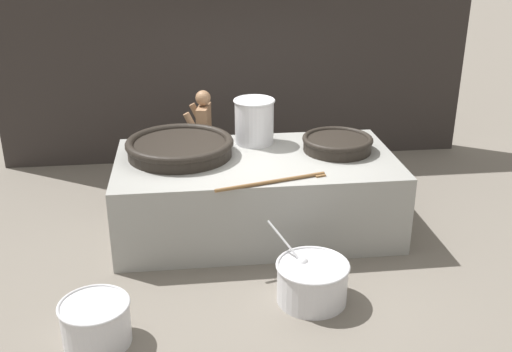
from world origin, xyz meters
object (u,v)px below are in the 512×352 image
(giant_wok_far, at_px, (337,143))
(prep_bowl_vegetables, at_px, (312,280))
(stock_pot, at_px, (254,120))
(giant_wok_near, at_px, (180,147))
(prep_bowl_meat, at_px, (96,321))
(cook, at_px, (204,139))

(giant_wok_far, bearing_deg, prep_bowl_vegetables, -110.51)
(stock_pot, bearing_deg, giant_wok_near, -159.66)
(prep_bowl_meat, bearing_deg, prep_bowl_vegetables, 11.43)
(giant_wok_near, relative_size, cook, 0.88)
(cook, distance_m, prep_bowl_vegetables, 3.06)
(giant_wok_far, relative_size, stock_pot, 1.52)
(stock_pot, xyz_separation_m, prep_bowl_vegetables, (0.33, -2.19, -1.02))
(cook, bearing_deg, stock_pot, 145.30)
(prep_bowl_meat, bearing_deg, stock_pot, 55.96)
(giant_wok_far, relative_size, cook, 0.59)
(giant_wok_near, height_order, giant_wok_far, giant_wok_near)
(giant_wok_far, xyz_separation_m, prep_bowl_meat, (-2.76, -2.19, -0.82))
(cook, bearing_deg, prep_bowl_meat, 82.08)
(giant_wok_near, distance_m, prep_bowl_meat, 2.54)
(giant_wok_near, distance_m, giant_wok_far, 1.95)
(stock_pot, xyz_separation_m, cook, (-0.63, 0.65, -0.44))
(giant_wok_near, height_order, prep_bowl_meat, giant_wok_near)
(giant_wok_far, distance_m, cook, 1.96)
(giant_wok_near, height_order, cook, cook)
(giant_wok_near, bearing_deg, cook, 72.12)
(giant_wok_near, height_order, stock_pot, stock_pot)
(giant_wok_near, distance_m, stock_pot, 1.04)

